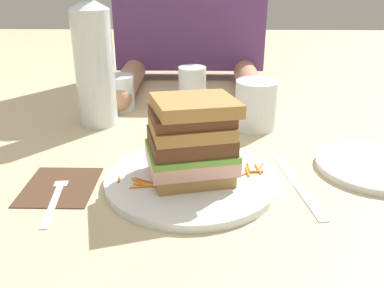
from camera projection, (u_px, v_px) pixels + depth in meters
ground_plane at (191, 175)px, 0.67m from camera, size 3.00×3.00×0.00m
main_plate at (192, 180)px, 0.64m from camera, size 0.26×0.26×0.01m
sandwich at (192, 140)px, 0.61m from camera, size 0.15×0.13×0.13m
carrot_shred_0 at (138, 181)px, 0.62m from camera, size 0.02×0.02×0.00m
carrot_shred_1 at (143, 180)px, 0.62m from camera, size 0.03×0.02×0.00m
carrot_shred_2 at (140, 187)px, 0.61m from camera, size 0.03×0.01×0.00m
carrot_shred_3 at (119, 179)px, 0.63m from camera, size 0.00×0.02×0.00m
carrot_shred_4 at (144, 185)px, 0.61m from camera, size 0.03×0.01×0.00m
carrot_shred_5 at (247, 172)px, 0.65m from camera, size 0.01×0.03×0.00m
carrot_shred_6 at (260, 168)px, 0.66m from camera, size 0.02×0.03×0.00m
carrot_shred_7 at (235, 169)px, 0.66m from camera, size 0.01×0.02×0.00m
carrot_shred_8 at (244, 174)px, 0.64m from camera, size 0.02×0.02×0.00m
carrot_shred_9 at (248, 166)px, 0.67m from camera, size 0.00×0.03×0.00m
carrot_shred_10 at (255, 172)px, 0.65m from camera, size 0.03×0.01×0.00m
carrot_shred_11 at (236, 171)px, 0.65m from camera, size 0.02×0.02×0.00m
carrot_shred_12 at (258, 169)px, 0.66m from camera, size 0.01×0.03×0.00m
napkin_dark at (60, 186)px, 0.63m from camera, size 0.10×0.12×0.00m
fork at (57, 192)px, 0.61m from camera, size 0.03×0.17×0.00m
knife at (299, 186)px, 0.63m from camera, size 0.04×0.20×0.00m
juice_glass at (256, 108)px, 0.84m from camera, size 0.08×0.08×0.10m
water_bottle at (94, 62)px, 0.83m from camera, size 0.08×0.08×0.28m
empty_tumbler_0 at (192, 89)px, 0.93m from camera, size 0.06×0.06×0.10m
empty_tumbler_1 at (119, 93)px, 0.95m from camera, size 0.07×0.07×0.08m
side_plate at (375, 166)px, 0.68m from camera, size 0.19×0.19×0.01m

